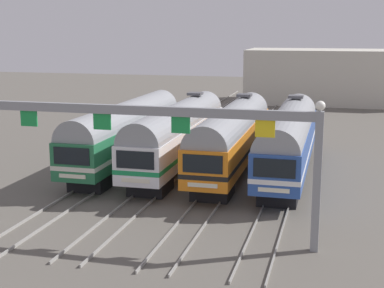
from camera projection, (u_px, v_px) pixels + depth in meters
ground_plane at (205, 170)px, 41.25m from camera, size 160.00×160.00×0.00m
track_bed at (243, 130)px, 57.37m from camera, size 13.41×70.00×0.15m
commuter_train_green at (126, 130)px, 42.16m from camera, size 2.88×18.06×4.77m
commuter_train_white at (178, 133)px, 41.20m from camera, size 2.88×18.06×5.05m
commuter_train_orange at (232, 135)px, 40.23m from camera, size 2.88×18.06×5.05m
commuter_train_blue at (289, 138)px, 39.26m from camera, size 2.88×18.06×5.05m
catenary_gantry at (141, 134)px, 27.42m from camera, size 17.14×0.44×6.97m
maintenance_building at (333, 77)px, 77.45m from camera, size 23.02×10.00×7.22m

